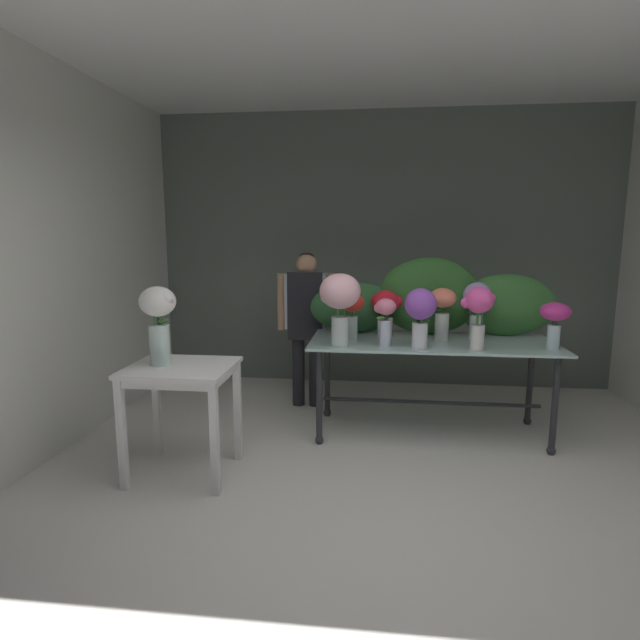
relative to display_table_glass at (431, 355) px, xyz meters
name	(u,v)px	position (x,y,z in m)	size (l,w,h in m)	color
ground_plane	(380,437)	(-0.41, -0.14, -0.68)	(7.45, 7.45, 0.00)	silver
wall_back	(383,251)	(-0.41, 1.56, 0.82)	(5.11, 0.12, 3.00)	slate
wall_left	(81,256)	(-2.97, -0.14, 0.82)	(0.12, 3.51, 3.00)	silver
ceiling_slab	(388,46)	(-0.41, -0.14, 2.38)	(5.23, 3.51, 0.12)	silver
display_table_glass	(431,355)	(0.00, 0.00, 0.00)	(2.01, 0.85, 0.81)	#A8CAC4
side_table_white	(181,381)	(-1.79, -0.95, 0.00)	(0.71, 0.62, 0.79)	white
florist	(307,314)	(-1.14, 0.60, 0.24)	(0.57, 0.24, 1.51)	#232328
foliage_backdrop	(430,302)	(0.00, 0.30, 0.41)	(2.13, 0.29, 0.68)	#28562D
vase_rosy_ranunculus	(385,318)	(-0.39, -0.25, 0.35)	(0.17, 0.16, 0.38)	silver
vase_lilac_freesia	(477,303)	(0.38, 0.13, 0.43)	(0.24, 0.24, 0.48)	silver
vase_scarlet_snapdragons	(352,310)	(-0.66, -0.03, 0.38)	(0.20, 0.20, 0.40)	silver
vase_violet_peonies	(420,311)	(-0.13, -0.30, 0.41)	(0.24, 0.24, 0.47)	silver
vase_blush_roses	(340,299)	(-0.75, -0.30, 0.50)	(0.32, 0.32, 0.58)	silver
vase_fuchsia_stock	(479,309)	(0.30, -0.31, 0.44)	(0.26, 0.21, 0.49)	silver
vase_crimson_carnations	(386,309)	(-0.38, 0.12, 0.37)	(0.27, 0.23, 0.41)	silver
vase_coral_anemones	(443,309)	(0.08, 0.02, 0.39)	(0.22, 0.22, 0.44)	silver
vase_magenta_dahlias	(555,318)	(0.90, -0.20, 0.36)	(0.23, 0.23, 0.36)	silver
vase_white_roses_tall	(159,318)	(-1.93, -0.95, 0.44)	(0.26, 0.24, 0.54)	silver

